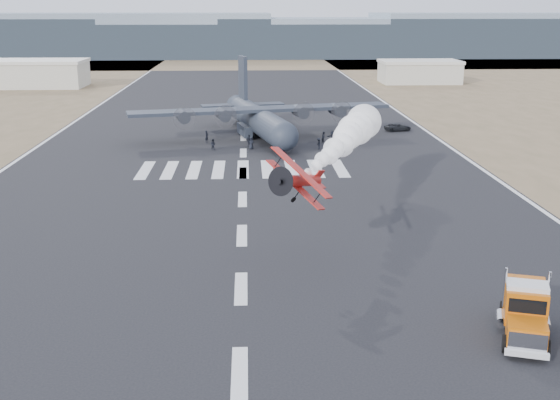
{
  "coord_description": "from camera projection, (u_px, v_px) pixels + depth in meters",
  "views": [
    {
      "loc": [
        0.58,
        -34.47,
        19.31
      ],
      "look_at": [
        3.2,
        20.99,
        4.0
      ],
      "focal_mm": 45.0,
      "sensor_mm": 36.0,
      "label": 1
    }
  ],
  "objects": [
    {
      "name": "crew_g",
      "position": [
        339.0,
        139.0,
        100.96
      ],
      "size": [
        0.76,
        0.66,
        1.9
      ],
      "primitive_type": "imported",
      "rotation": [
        0.0,
        0.0,
        3.28
      ],
      "color": "black",
      "rests_on": "ground"
    },
    {
      "name": "ridge_seg_d",
      "position": [
        245.0,
        39.0,
        286.94
      ],
      "size": [
        150.0,
        50.0,
        13.0
      ],
      "primitive_type": "cube",
      "color": "slate",
      "rests_on": "ground"
    },
    {
      "name": "aerobatic_biplane",
      "position": [
        299.0,
        181.0,
        52.89
      ],
      "size": [
        5.26,
        5.74,
        4.53
      ],
      "rotation": [
        0.0,
        0.57,
        -0.34
      ],
      "color": "red"
    },
    {
      "name": "support_vehicle",
      "position": [
        398.0,
        127.0,
        113.15
      ],
      "size": [
        4.62,
        2.88,
        1.19
      ],
      "primitive_type": "imported",
      "rotation": [
        0.0,
        0.0,
        1.79
      ],
      "color": "black",
      "rests_on": "ground"
    },
    {
      "name": "ground",
      "position": [
        240.0,
        373.0,
        38.3
      ],
      "size": [
        500.0,
        500.0,
        0.0
      ],
      "primitive_type": "plane",
      "color": "black",
      "rests_on": "ground"
    },
    {
      "name": "transport_aircraft",
      "position": [
        258.0,
        117.0,
        107.54
      ],
      "size": [
        39.66,
        32.46,
        11.51
      ],
      "rotation": [
        0.0,
        0.0,
        0.22
      ],
      "color": "#202630",
      "rests_on": "ground"
    },
    {
      "name": "crew_a",
      "position": [
        207.0,
        137.0,
        103.25
      ],
      "size": [
        0.77,
        0.82,
        1.78
      ],
      "primitive_type": "imported",
      "rotation": [
        0.0,
        0.0,
        1.1
      ],
      "color": "black",
      "rests_on": "ground"
    },
    {
      "name": "smoke_trail",
      "position": [
        355.0,
        132.0,
        72.77
      ],
      "size": [
        10.29,
        24.6,
        3.85
      ],
      "rotation": [
        0.0,
        0.0,
        -0.34
      ],
      "color": "white"
    },
    {
      "name": "ridge_seg_c",
      "position": [
        84.0,
        35.0,
        283.45
      ],
      "size": [
        150.0,
        50.0,
        17.0
      ],
      "primitive_type": "cube",
      "color": "slate",
      "rests_on": "ground"
    },
    {
      "name": "ridge_seg_e",
      "position": [
        402.0,
        37.0,
        289.63
      ],
      "size": [
        150.0,
        50.0,
        15.0
      ],
      "primitive_type": "cube",
      "color": "slate",
      "rests_on": "ground"
    },
    {
      "name": "crew_c",
      "position": [
        319.0,
        144.0,
        98.43
      ],
      "size": [
        0.63,
        1.08,
        1.58
      ],
      "primitive_type": "imported",
      "rotation": [
        0.0,
        0.0,
        4.87
      ],
      "color": "black",
      "rests_on": "ground"
    },
    {
      "name": "semi_truck",
      "position": [
        525.0,
        310.0,
        42.19
      ],
      "size": [
        4.44,
        7.83,
        3.45
      ],
      "rotation": [
        0.0,
        0.0,
        -0.32
      ],
      "color": "black",
      "rests_on": "ground"
    },
    {
      "name": "ridge_seg_f",
      "position": [
        556.0,
        34.0,
        292.32
      ],
      "size": [
        150.0,
        50.0,
        17.0
      ],
      "primitive_type": "cube",
      "color": "slate",
      "rests_on": "ground"
    },
    {
      "name": "runway_markings",
      "position": [
        243.0,
        153.0,
        96.07
      ],
      "size": [
        60.0,
        260.0,
        0.01
      ],
      "primitive_type": null,
      "color": "silver",
      "rests_on": "ground"
    },
    {
      "name": "crew_f",
      "position": [
        332.0,
        137.0,
        102.22
      ],
      "size": [
        1.75,
        1.45,
        1.88
      ],
      "primitive_type": "imported",
      "rotation": [
        0.0,
        0.0,
        5.68
      ],
      "color": "black",
      "rests_on": "ground"
    },
    {
      "name": "crew_d",
      "position": [
        249.0,
        141.0,
        99.87
      ],
      "size": [
        1.08,
        0.62,
        1.77
      ],
      "primitive_type": "imported",
      "rotation": [
        0.0,
        0.0,
        3.23
      ],
      "color": "black",
      "rests_on": "ground"
    },
    {
      "name": "crew_b",
      "position": [
        324.0,
        137.0,
        103.56
      ],
      "size": [
        0.84,
        0.9,
        1.59
      ],
      "primitive_type": "imported",
      "rotation": [
        0.0,
        0.0,
        0.95
      ],
      "color": "black",
      "rests_on": "ground"
    },
    {
      "name": "crew_h",
      "position": [
        213.0,
        144.0,
        97.92
      ],
      "size": [
        0.88,
        0.72,
        1.56
      ],
      "primitive_type": "imported",
      "rotation": [
        0.0,
        0.0,
        2.75
      ],
      "color": "black",
      "rests_on": "ground"
    },
    {
      "name": "hangar_left",
      "position": [
        36.0,
        73.0,
        174.65
      ],
      "size": [
        24.5,
        14.5,
        6.7
      ],
      "color": "#AAA797",
      "rests_on": "ground"
    },
    {
      "name": "crew_e",
      "position": [
        251.0,
        143.0,
        98.5
      ],
      "size": [
        0.93,
        0.69,
        1.7
      ],
      "primitive_type": "imported",
      "rotation": [
        0.0,
        0.0,
        0.24
      ],
      "color": "black",
      "rests_on": "ground"
    },
    {
      "name": "hangar_right",
      "position": [
        419.0,
        71.0,
        184.03
      ],
      "size": [
        20.5,
        12.5,
        5.9
      ],
      "color": "#AAA797",
      "rests_on": "ground"
    },
    {
      "name": "scrub_far",
      "position": [
        245.0,
        61.0,
        259.78
      ],
      "size": [
        500.0,
        80.0,
        0.0
      ],
      "primitive_type": "cube",
      "color": "brown",
      "rests_on": "ground"
    }
  ]
}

